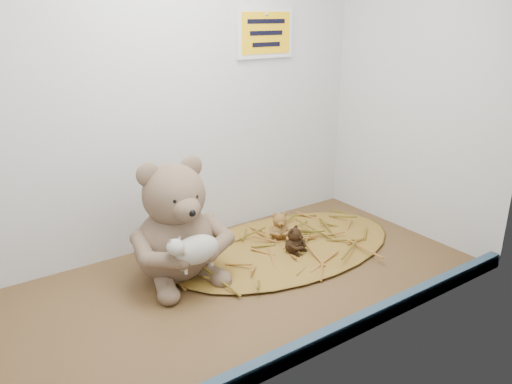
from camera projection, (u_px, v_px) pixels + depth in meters
alcove_shell at (207, 87)px, 108.01cm from camera, size 120.40×60.20×90.40cm
front_rail at (315, 344)px, 93.49cm from camera, size 119.28×2.20×3.60cm
straw_bed at (286, 247)px, 134.83cm from camera, size 66.19×38.43×1.28cm
main_teddy at (174, 220)px, 116.19cm from camera, size 24.41×25.69×29.41cm
toy_lamb at (196, 250)px, 109.19cm from camera, size 14.00×8.55×9.05cm
mini_teddy_tan at (279, 225)px, 137.26cm from camera, size 8.59×8.76×7.86cm
mini_teddy_brown at (294, 239)px, 129.40cm from camera, size 8.01×8.15×7.26cm
wall_sign at (265, 33)px, 136.46cm from camera, size 16.00×1.20×11.00cm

